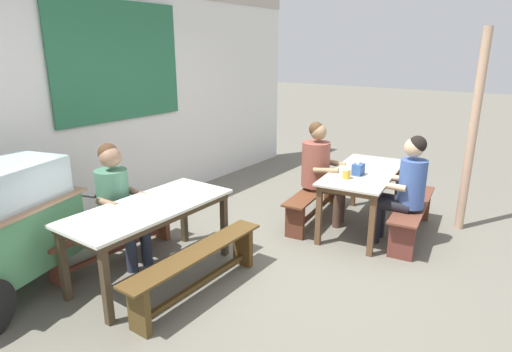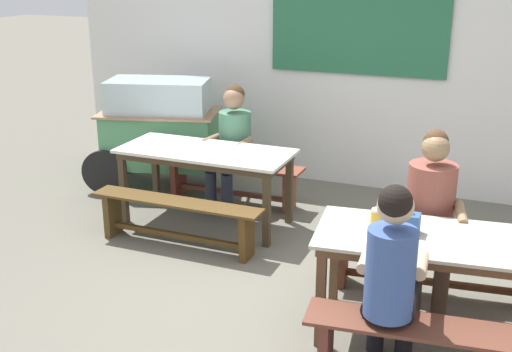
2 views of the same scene
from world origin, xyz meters
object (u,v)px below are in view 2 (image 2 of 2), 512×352
object	(u,v)px
condiment_jar	(377,217)
dining_table_near	(438,248)
bench_near_back	(434,260)
bench_far_front	(176,217)
dining_table_far	(206,157)
food_cart	(159,126)
bench_far_back	(232,175)
person_center_facing	(232,139)
person_right_near_table	(431,208)
person_near_front	(391,271)
tissue_box	(408,223)
bench_near_front	(431,349)

from	to	relation	value
condiment_jar	dining_table_near	bearing A→B (deg)	-6.48
dining_table_near	bench_near_back	xyz separation A→B (m)	(-0.07, 0.58, -0.37)
bench_near_back	bench_far_front	bearing A→B (deg)	179.33
dining_table_far	food_cart	world-z (taller)	food_cart
bench_far_back	food_cart	bearing A→B (deg)	169.34
bench_far_front	person_center_facing	size ratio (longest dim) A/B	1.27
person_right_near_table	condiment_jar	size ratio (longest dim) A/B	11.22
bench_near_back	person_center_facing	size ratio (longest dim) A/B	1.30
bench_far_front	food_cart	xyz separation A→B (m)	(-0.96, 1.36, 0.41)
bench_near_back	person_near_front	bearing A→B (deg)	-96.38
tissue_box	person_right_near_table	bearing A→B (deg)	81.85
bench_near_back	condiment_jar	size ratio (longest dim) A/B	14.07
bench_far_front	person_right_near_table	bearing A→B (deg)	-2.36
dining_table_far	bench_far_back	size ratio (longest dim) A/B	1.08
bench_far_back	condiment_jar	bearing A→B (deg)	-43.21
dining_table_near	person_center_facing	bearing A→B (deg)	142.38
dining_table_near	bench_near_front	xyz separation A→B (m)	(0.07, -0.58, -0.37)
bench_far_back	bench_near_front	world-z (taller)	same
bench_far_front	dining_table_far	bearing A→B (deg)	90.15
person_near_front	condiment_jar	distance (m)	0.63
dining_table_near	tissue_box	world-z (taller)	tissue_box
dining_table_far	bench_far_back	xyz separation A→B (m)	(-0.00, 0.59, -0.36)
bench_far_back	bench_near_back	world-z (taller)	same
dining_table_near	food_cart	distance (m)	3.77
bench_near_front	person_near_front	size ratio (longest dim) A/B	1.18
bench_far_back	person_center_facing	distance (m)	0.42
person_center_facing	dining_table_near	bearing A→B (deg)	-37.62
food_cart	person_center_facing	bearing A→B (deg)	-14.20
dining_table_far	tissue_box	distance (m)	2.39
bench_far_front	person_right_near_table	distance (m)	2.19
bench_near_front	tissue_box	world-z (taller)	tissue_box
bench_far_front	tissue_box	world-z (taller)	tissue_box
dining_table_near	person_near_front	xyz separation A→B (m)	(-0.20, -0.54, 0.06)
person_near_front	person_right_near_table	bearing A→B (deg)	86.02
bench_far_back	bench_near_back	bearing A→B (deg)	-28.75
person_near_front	tissue_box	distance (m)	0.55
food_cart	person_near_front	world-z (taller)	person_near_front
dining_table_far	bench_far_front	size ratio (longest dim) A/B	1.03
dining_table_near	person_right_near_table	bearing A→B (deg)	103.20
dining_table_far	person_near_front	world-z (taller)	person_near_front
dining_table_near	bench_near_back	bearing A→B (deg)	96.87
bench_far_back	bench_near_front	size ratio (longest dim) A/B	1.01
bench_near_front	person_right_near_table	world-z (taller)	person_right_near_table
food_cart	person_near_front	distance (m)	3.93
bench_near_front	dining_table_near	bearing A→B (deg)	96.87
bench_near_front	person_right_near_table	xyz separation A→B (m)	(-0.19, 1.11, 0.44)
bench_far_back	condiment_jar	distance (m)	2.59
bench_near_back	food_cart	distance (m)	3.46
person_right_near_table	person_center_facing	bearing A→B (deg)	150.42
tissue_box	bench_far_back	bearing A→B (deg)	139.07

